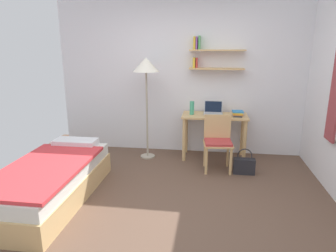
{
  "coord_description": "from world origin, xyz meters",
  "views": [
    {
      "loc": [
        0.44,
        -3.18,
        1.85
      ],
      "look_at": [
        -0.08,
        0.51,
        0.85
      ],
      "focal_mm": 32.3,
      "sensor_mm": 36.0,
      "label": 1
    }
  ],
  "objects_px": {
    "water_bottle": "(192,108)",
    "book_stack": "(238,113)",
    "laptop": "(213,110)",
    "desk_chair": "(218,140)",
    "standing_lamp": "(146,70)",
    "bed": "(51,181)",
    "desk": "(214,124)",
    "handbag": "(244,165)"
  },
  "relations": [
    {
      "from": "laptop",
      "to": "book_stack",
      "type": "relative_size",
      "value": 1.33
    },
    {
      "from": "desk_chair",
      "to": "standing_lamp",
      "type": "height_order",
      "value": "standing_lamp"
    },
    {
      "from": "standing_lamp",
      "to": "water_bottle",
      "type": "bearing_deg",
      "value": 7.96
    },
    {
      "from": "desk_chair",
      "to": "water_bottle",
      "type": "distance_m",
      "value": 0.74
    },
    {
      "from": "handbag",
      "to": "bed",
      "type": "bearing_deg",
      "value": -155.28
    },
    {
      "from": "desk",
      "to": "handbag",
      "type": "bearing_deg",
      "value": -53.32
    },
    {
      "from": "standing_lamp",
      "to": "handbag",
      "type": "bearing_deg",
      "value": -17.1
    },
    {
      "from": "desk",
      "to": "desk_chair",
      "type": "bearing_deg",
      "value": -83.9
    },
    {
      "from": "book_stack",
      "to": "handbag",
      "type": "relative_size",
      "value": 0.6
    },
    {
      "from": "water_bottle",
      "to": "bed",
      "type": "bearing_deg",
      "value": -133.36
    },
    {
      "from": "desk",
      "to": "laptop",
      "type": "height_order",
      "value": "laptop"
    },
    {
      "from": "bed",
      "to": "handbag",
      "type": "relative_size",
      "value": 4.94
    },
    {
      "from": "handbag",
      "to": "water_bottle",
      "type": "bearing_deg",
      "value": 144.8
    },
    {
      "from": "desk_chair",
      "to": "laptop",
      "type": "distance_m",
      "value": 0.66
    },
    {
      "from": "desk_chair",
      "to": "standing_lamp",
      "type": "xyz_separation_m",
      "value": [
        -1.16,
        0.36,
        1.01
      ]
    },
    {
      "from": "bed",
      "to": "standing_lamp",
      "type": "distance_m",
      "value": 2.2
    },
    {
      "from": "desk",
      "to": "desk_chair",
      "type": "xyz_separation_m",
      "value": [
        0.05,
        -0.48,
        -0.13
      ]
    },
    {
      "from": "desk_chair",
      "to": "water_bottle",
      "type": "bearing_deg",
      "value": 132.87
    },
    {
      "from": "book_stack",
      "to": "water_bottle",
      "type": "bearing_deg",
      "value": 179.33
    },
    {
      "from": "book_stack",
      "to": "handbag",
      "type": "xyz_separation_m",
      "value": [
        0.09,
        -0.57,
        -0.66
      ]
    },
    {
      "from": "desk_chair",
      "to": "book_stack",
      "type": "relative_size",
      "value": 3.54
    },
    {
      "from": "water_bottle",
      "to": "handbag",
      "type": "height_order",
      "value": "water_bottle"
    },
    {
      "from": "bed",
      "to": "standing_lamp",
      "type": "height_order",
      "value": "standing_lamp"
    },
    {
      "from": "desk",
      "to": "book_stack",
      "type": "xyz_separation_m",
      "value": [
        0.36,
        -0.03,
        0.19
      ]
    },
    {
      "from": "bed",
      "to": "desk",
      "type": "xyz_separation_m",
      "value": [
        1.98,
        1.72,
        0.36
      ]
    },
    {
      "from": "bed",
      "to": "desk_chair",
      "type": "height_order",
      "value": "desk_chair"
    },
    {
      "from": "desk_chair",
      "to": "standing_lamp",
      "type": "distance_m",
      "value": 1.58
    },
    {
      "from": "desk",
      "to": "laptop",
      "type": "bearing_deg",
      "value": 108.27
    },
    {
      "from": "water_bottle",
      "to": "desk_chair",
      "type": "bearing_deg",
      "value": -47.13
    },
    {
      "from": "handbag",
      "to": "book_stack",
      "type": "bearing_deg",
      "value": 98.57
    },
    {
      "from": "desk_chair",
      "to": "laptop",
      "type": "relative_size",
      "value": 2.66
    },
    {
      "from": "water_bottle",
      "to": "book_stack",
      "type": "relative_size",
      "value": 0.94
    },
    {
      "from": "bed",
      "to": "desk",
      "type": "relative_size",
      "value": 1.83
    },
    {
      "from": "book_stack",
      "to": "laptop",
      "type": "bearing_deg",
      "value": 163.68
    },
    {
      "from": "standing_lamp",
      "to": "laptop",
      "type": "xyz_separation_m",
      "value": [
        1.08,
        0.21,
        -0.67
      ]
    },
    {
      "from": "desk",
      "to": "laptop",
      "type": "relative_size",
      "value": 3.38
    },
    {
      "from": "desk",
      "to": "water_bottle",
      "type": "relative_size",
      "value": 4.8
    },
    {
      "from": "desk",
      "to": "bed",
      "type": "bearing_deg",
      "value": -139.01
    },
    {
      "from": "desk",
      "to": "handbag",
      "type": "height_order",
      "value": "desk"
    },
    {
      "from": "bed",
      "to": "handbag",
      "type": "xyz_separation_m",
      "value": [
        2.43,
        1.12,
        -0.11
      ]
    },
    {
      "from": "standing_lamp",
      "to": "bed",
      "type": "bearing_deg",
      "value": -118.66
    },
    {
      "from": "laptop",
      "to": "desk",
      "type": "bearing_deg",
      "value": -71.73
    }
  ]
}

